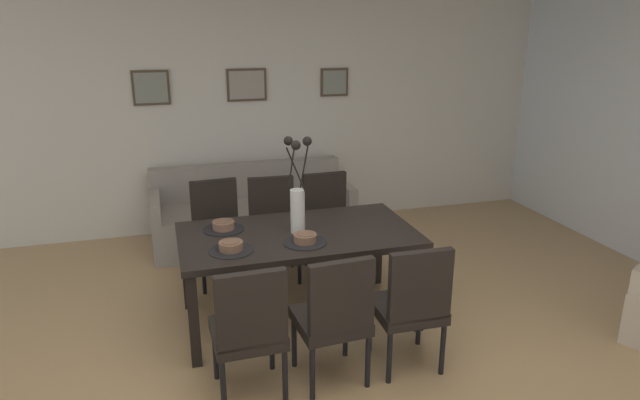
# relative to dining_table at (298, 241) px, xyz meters

# --- Properties ---
(ground_plane) EXTENTS (9.00, 9.00, 0.00)m
(ground_plane) POSITION_rel_dining_table_xyz_m (-0.08, -0.92, -0.67)
(ground_plane) COLOR tan
(back_wall_panel) EXTENTS (9.00, 0.10, 2.60)m
(back_wall_panel) POSITION_rel_dining_table_xyz_m (-0.08, 2.33, 0.63)
(back_wall_panel) COLOR silver
(back_wall_panel) RESTS_ON ground
(dining_table) EXTENTS (1.80, 0.98, 0.74)m
(dining_table) POSITION_rel_dining_table_xyz_m (0.00, 0.00, 0.00)
(dining_table) COLOR black
(dining_table) RESTS_ON ground
(dining_chair_near_left) EXTENTS (0.45, 0.45, 0.92)m
(dining_chair_near_left) POSITION_rel_dining_table_xyz_m (-0.53, -0.89, -0.15)
(dining_chair_near_left) COLOR black
(dining_chair_near_left) RESTS_ON ground
(dining_chair_near_right) EXTENTS (0.47, 0.47, 0.92)m
(dining_chair_near_right) POSITION_rel_dining_table_xyz_m (-0.52, 0.92, -0.15)
(dining_chair_near_right) COLOR black
(dining_chair_near_right) RESTS_ON ground
(dining_chair_far_left) EXTENTS (0.47, 0.47, 0.92)m
(dining_chair_far_left) POSITION_rel_dining_table_xyz_m (0.02, -0.89, -0.15)
(dining_chair_far_left) COLOR black
(dining_chair_far_left) RESTS_ON ground
(dining_chair_far_right) EXTENTS (0.46, 0.46, 0.92)m
(dining_chair_far_right) POSITION_rel_dining_table_xyz_m (-0.02, 0.87, -0.15)
(dining_chair_far_right) COLOR black
(dining_chair_far_right) RESTS_ON ground
(dining_chair_mid_left) EXTENTS (0.45, 0.45, 0.92)m
(dining_chair_mid_left) POSITION_rel_dining_table_xyz_m (0.56, -0.88, -0.15)
(dining_chair_mid_left) COLOR black
(dining_chair_mid_left) RESTS_ON ground
(dining_chair_mid_right) EXTENTS (0.45, 0.45, 0.92)m
(dining_chair_mid_right) POSITION_rel_dining_table_xyz_m (0.51, 0.87, -0.15)
(dining_chair_mid_right) COLOR black
(dining_chair_mid_right) RESTS_ON ground
(centerpiece_vase) EXTENTS (0.21, 0.23, 0.73)m
(centerpiece_vase) POSITION_rel_dining_table_xyz_m (0.00, 0.00, 0.36)
(centerpiece_vase) COLOR silver
(centerpiece_vase) RESTS_ON dining_table
(placemat_near_left) EXTENTS (0.32, 0.32, 0.01)m
(placemat_near_left) POSITION_rel_dining_table_xyz_m (-0.54, -0.22, 0.08)
(placemat_near_left) COLOR black
(placemat_near_left) RESTS_ON dining_table
(bowl_near_left) EXTENTS (0.17, 0.17, 0.07)m
(bowl_near_left) POSITION_rel_dining_table_xyz_m (-0.54, -0.22, 0.11)
(bowl_near_left) COLOR brown
(bowl_near_left) RESTS_ON dining_table
(placemat_near_right) EXTENTS (0.32, 0.32, 0.01)m
(placemat_near_right) POSITION_rel_dining_table_xyz_m (-0.54, 0.22, 0.08)
(placemat_near_right) COLOR black
(placemat_near_right) RESTS_ON dining_table
(bowl_near_right) EXTENTS (0.17, 0.17, 0.07)m
(bowl_near_right) POSITION_rel_dining_table_xyz_m (-0.54, 0.22, 0.11)
(bowl_near_right) COLOR brown
(bowl_near_right) RESTS_ON dining_table
(placemat_far_left) EXTENTS (0.32, 0.32, 0.01)m
(placemat_far_left) POSITION_rel_dining_table_xyz_m (0.00, -0.22, 0.08)
(placemat_far_left) COLOR black
(placemat_far_left) RESTS_ON dining_table
(bowl_far_left) EXTENTS (0.17, 0.17, 0.07)m
(bowl_far_left) POSITION_rel_dining_table_xyz_m (0.00, -0.22, 0.11)
(bowl_far_left) COLOR brown
(bowl_far_left) RESTS_ON dining_table
(sofa) EXTENTS (2.08, 0.84, 0.80)m
(sofa) POSITION_rel_dining_table_xyz_m (-0.07, 1.77, -0.39)
(sofa) COLOR gray
(sofa) RESTS_ON ground
(framed_picture_left) EXTENTS (0.38, 0.03, 0.36)m
(framed_picture_left) POSITION_rel_dining_table_xyz_m (-1.00, 2.26, 0.96)
(framed_picture_left) COLOR #473828
(framed_picture_center) EXTENTS (0.43, 0.03, 0.35)m
(framed_picture_center) POSITION_rel_dining_table_xyz_m (0.00, 2.26, 0.96)
(framed_picture_center) COLOR #473828
(framed_picture_right) EXTENTS (0.32, 0.03, 0.31)m
(framed_picture_right) POSITION_rel_dining_table_xyz_m (1.00, 2.26, 0.96)
(framed_picture_right) COLOR #473828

